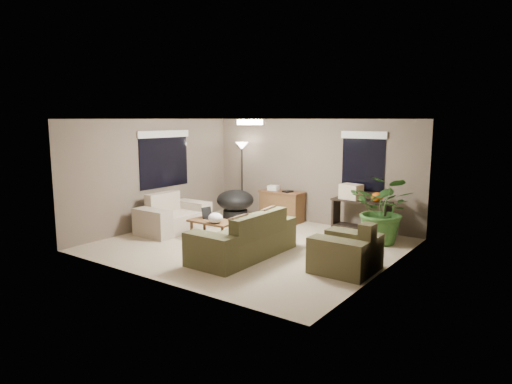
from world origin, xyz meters
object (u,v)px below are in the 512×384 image
Objects in this scene: desk at (282,206)px; floor_lamp at (242,155)px; main_sofa at (245,241)px; console_table at (361,214)px; houseplant at (384,217)px; papasan_chair at (235,203)px; armchair at (347,253)px; loveseat at (173,218)px; coffee_table at (213,223)px; cat_scratching_post at (357,252)px.

desk is 0.58× the size of floor_lamp.
main_sofa is 3.01m from console_table.
houseplant is (2.77, -0.53, 0.17)m from desk.
papasan_chair is at bearing -138.90° from desk.
armchair is at bearing -72.12° from console_table.
loveseat is 2.70m from desk.
floor_lamp reaches higher than armchair.
coffee_table is 3.49m from houseplant.
console_table is 0.92× the size of houseplant.
papasan_chair is at bearing 131.99° from main_sofa.
main_sofa reaches higher than papasan_chair.
houseplant is (1.74, 2.33, 0.26)m from main_sofa.
papasan_chair is (-2.94, -0.72, 0.03)m from console_table.
loveseat is 0.84× the size of floor_lamp.
console_table is 2.22m from cat_scratching_post.
main_sofa is 2.20× the size of coffee_table.
console_table is (-0.80, 2.48, 0.14)m from armchair.
houseplant is (2.97, 1.82, 0.19)m from coffee_table.
loveseat is 2.59m from floor_lamp.
floor_lamp reaches higher than papasan_chair.
armchair is (1.85, 0.34, 0.00)m from main_sofa.
papasan_chair is 3.64m from houseplant.
console_table is (1.05, 2.82, 0.14)m from main_sofa.
desk is at bearing 3.15° from floor_lamp.
floor_lamp is 4.11m from houseplant.
papasan_chair is at bearing -166.22° from console_table.
console_table is 2.60× the size of cat_scratching_post.
cat_scratching_post is at bearing -26.49° from floor_lamp.
papasan_chair is at bearing -176.46° from houseplant.
main_sofa is 2.20× the size of armchair.
floor_lamp reaches higher than desk.
armchair is 0.52× the size of floor_lamp.
houseplant is 1.60m from cat_scratching_post.
cat_scratching_post is (0.10, -1.56, -0.33)m from houseplant.
cat_scratching_post reaches higher than coffee_table.
houseplant is at bearing 93.79° from cat_scratching_post.
armchair reaches higher than papasan_chair.
console_table is at bearing 144.56° from houseplant.
houseplant is at bearing 3.54° from papasan_chair.
houseplant is at bearing -10.77° from desk.
main_sofa reaches higher than console_table.
desk is 3.56m from cat_scratching_post.
main_sofa is at bearing -51.64° from floor_lamp.
console_table is at bearing 107.88° from armchair.
desk is (0.20, 2.34, 0.02)m from coffee_table.
coffee_table is at bearing -66.70° from floor_lamp.
desk is at bearing 109.83° from main_sofa.
armchair is at bearing -41.13° from desk.
console_table is at bearing 32.59° from loveseat.
houseplant reaches higher than console_table.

